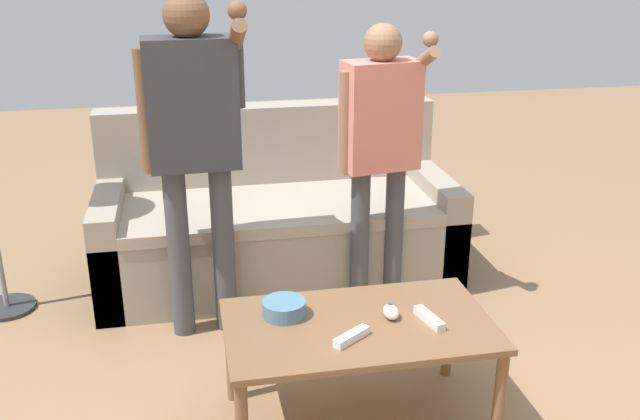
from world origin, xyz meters
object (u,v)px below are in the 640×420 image
object	(u,v)px
coffee_table	(358,336)
game_remote_wand_near	(352,337)
couch	(276,222)
player_left	(194,130)
snack_bowl	(284,308)
game_remote_wand_far	(429,318)
game_remote_nunchuk	(391,312)
player_right	(380,137)

from	to	relation	value
coffee_table	game_remote_wand_near	distance (m)	0.14
couch	player_left	xyz separation A→B (m)	(-0.42, -0.56, 0.68)
snack_bowl	game_remote_wand_far	world-z (taller)	snack_bowl
game_remote_wand_far	couch	bearing A→B (deg)	104.51
snack_bowl	player_left	size ratio (longest dim) A/B	0.10
game_remote_nunchuk	game_remote_wand_near	size ratio (longest dim) A/B	0.59
coffee_table	snack_bowl	size ratio (longest dim) A/B	6.01
game_remote_wand_far	snack_bowl	bearing A→B (deg)	163.73
snack_bowl	game_remote_wand_far	distance (m)	0.54
game_remote_wand_near	snack_bowl	bearing A→B (deg)	132.84
coffee_table	game_remote_wand_near	size ratio (longest dim) A/B	6.62
player_left	game_remote_wand_far	distance (m)	1.29
player_right	game_remote_wand_far	size ratio (longest dim) A/B	8.50
coffee_table	player_left	bearing A→B (deg)	122.90
game_remote_nunchuk	game_remote_wand_far	xyz separation A→B (m)	(0.13, -0.06, -0.01)
couch	game_remote_wand_near	xyz separation A→B (m)	(0.06, -1.51, 0.15)
game_remote_wand_near	game_remote_wand_far	world-z (taller)	same
game_remote_nunchuk	game_remote_wand_far	distance (m)	0.14
coffee_table	game_remote_wand_far	size ratio (longest dim) A/B	5.90
coffee_table	player_right	xyz separation A→B (m)	(0.32, 0.91, 0.50)
player_right	game_remote_wand_far	bearing A→B (deg)	-94.02
couch	player_right	distance (m)	0.88
player_left	player_right	xyz separation A→B (m)	(0.86, 0.07, -0.10)
player_left	game_remote_wand_far	xyz separation A→B (m)	(0.79, -0.88, -0.53)
couch	game_remote_wand_far	xyz separation A→B (m)	(0.37, -1.44, 0.15)
couch	snack_bowl	xyz separation A→B (m)	(-0.14, -1.29, 0.17)
snack_bowl	player_right	bearing A→B (deg)	54.02
game_remote_nunchuk	player_right	xyz separation A→B (m)	(0.20, 0.89, 0.42)
couch	game_remote_wand_far	distance (m)	1.49
player_right	game_remote_wand_near	world-z (taller)	player_right
couch	coffee_table	distance (m)	1.40
couch	player_right	size ratio (longest dim) A/B	1.34
player_left	player_right	world-z (taller)	player_left
couch	snack_bowl	size ratio (longest dim) A/B	11.59
snack_bowl	player_right	distance (m)	1.07
player_left	game_remote_wand_near	world-z (taller)	player_left
game_remote_wand_far	coffee_table	bearing A→B (deg)	170.32
player_left	player_right	size ratio (longest dim) A/B	1.11
coffee_table	player_right	distance (m)	1.08
player_left	game_remote_nunchuk	bearing A→B (deg)	-50.95
player_right	snack_bowl	bearing A→B (deg)	-125.98
couch	snack_bowl	distance (m)	1.31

